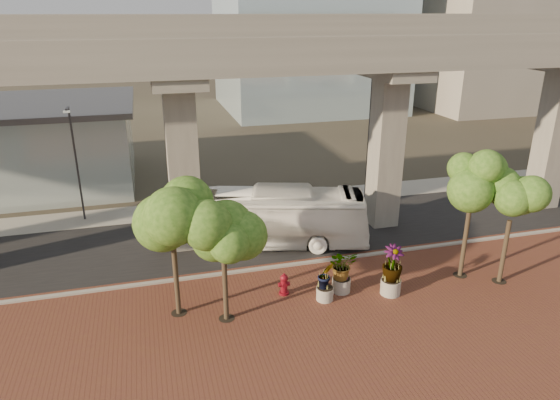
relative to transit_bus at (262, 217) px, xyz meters
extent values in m
plane|color=#363227|center=(1.90, -1.04, -1.65)|extent=(160.00, 160.00, 0.00)
cube|color=brown|center=(1.90, -9.04, -1.62)|extent=(70.00, 13.00, 0.06)
cube|color=black|center=(1.90, 0.96, -1.63)|extent=(90.00, 8.00, 0.04)
cube|color=#9F9D94|center=(1.90, -3.04, -1.57)|extent=(70.00, 0.25, 0.16)
cube|color=#9F9D94|center=(1.90, 6.46, -1.62)|extent=(90.00, 3.00, 0.06)
cube|color=gray|center=(1.90, -0.64, 8.85)|extent=(72.00, 2.40, 1.80)
cube|color=gray|center=(1.90, 2.56, 8.85)|extent=(72.00, 2.40, 1.80)
cube|color=gray|center=(1.90, -1.74, 10.25)|extent=(72.00, 0.12, 1.00)
cube|color=gray|center=(1.90, 3.66, 10.25)|extent=(72.00, 0.12, 1.00)
cube|color=#9E988E|center=(39.90, 34.96, 10.35)|extent=(18.00, 16.00, 24.00)
imported|color=white|center=(0.00, 0.00, 0.00)|extent=(12.15, 6.04, 3.30)
cylinder|color=maroon|center=(-0.29, -5.62, -1.54)|extent=(0.48, 0.48, 0.11)
cylinder|color=maroon|center=(-0.29, -5.62, -1.15)|extent=(0.32, 0.32, 0.78)
sphere|color=maroon|center=(-0.29, -5.62, -0.76)|extent=(0.38, 0.38, 0.38)
cylinder|color=maroon|center=(-0.29, -5.62, -0.58)|extent=(0.11, 0.11, 0.13)
cylinder|color=maroon|center=(-0.29, -5.62, -1.08)|extent=(0.54, 0.22, 0.22)
cylinder|color=gray|center=(2.40, -6.10, -1.25)|extent=(0.87, 0.87, 0.68)
imported|color=#2E5B18|center=(2.40, -6.10, -0.18)|extent=(1.94, 1.94, 1.46)
cylinder|color=#9F998F|center=(4.55, -6.92, -1.22)|extent=(0.94, 0.94, 0.73)
imported|color=#2E5B18|center=(4.55, -6.92, 0.01)|extent=(2.30, 2.30, 1.73)
cylinder|color=gray|center=(1.40, -6.60, -1.28)|extent=(0.79, 0.79, 0.62)
imported|color=#2E5B18|center=(1.40, -6.60, -0.31)|extent=(1.76, 1.76, 1.32)
cylinder|color=#453627|center=(-5.20, -5.93, 0.03)|extent=(0.22, 0.22, 3.25)
cylinder|color=black|center=(-5.20, -5.93, -1.59)|extent=(0.70, 0.70, 0.01)
cylinder|color=#453627|center=(-3.24, -6.91, -0.03)|extent=(0.22, 0.22, 3.12)
cylinder|color=black|center=(-3.24, -6.91, -1.59)|extent=(0.70, 0.70, 0.01)
cylinder|color=#453627|center=(8.78, -6.27, 0.49)|extent=(0.22, 0.22, 4.16)
cylinder|color=black|center=(8.78, -6.27, -1.59)|extent=(0.70, 0.70, 0.01)
cylinder|color=#453627|center=(10.28, -7.31, 0.04)|extent=(0.22, 0.22, 3.26)
cylinder|color=black|center=(10.28, -7.31, -1.59)|extent=(0.70, 0.70, 0.01)
cylinder|color=#313035|center=(-10.17, 6.46, 1.98)|extent=(0.13, 0.13, 7.18)
cube|color=#313035|center=(-10.17, 6.01, 5.56)|extent=(0.13, 0.90, 0.13)
cube|color=silver|center=(-10.17, 5.56, 5.48)|extent=(0.36, 0.18, 0.11)
cylinder|color=#2F2F34|center=(8.90, 5.50, 2.78)|extent=(0.15, 0.15, 8.79)
cube|color=#2F2F34|center=(8.90, 4.95, 7.18)|extent=(0.16, 1.10, 0.16)
cube|color=silver|center=(8.90, 4.40, 7.07)|extent=(0.44, 0.22, 0.13)
camera|label=1|loc=(-5.85, -25.27, 10.90)|focal=32.00mm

